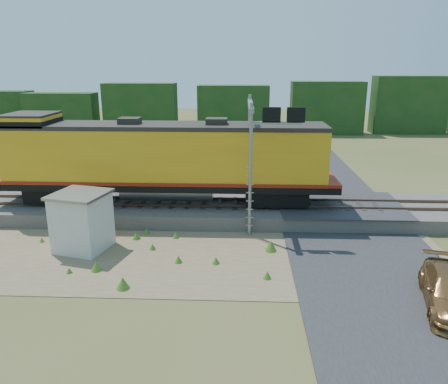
{
  "coord_description": "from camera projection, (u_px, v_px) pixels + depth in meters",
  "views": [
    {
      "loc": [
        1.32,
        -18.17,
        8.65
      ],
      "look_at": [
        0.4,
        3.0,
        2.4
      ],
      "focal_mm": 35.0,
      "sensor_mm": 36.0,
      "label": 1
    }
  ],
  "objects": [
    {
      "name": "rails",
      "position": [
        219.0,
        202.0,
        25.41
      ],
      "size": [
        70.0,
        1.54,
        0.16
      ],
      "color": "brown",
      "rests_on": "ballast"
    },
    {
      "name": "dirt_shoulder",
      "position": [
        171.0,
        255.0,
        20.47
      ],
      "size": [
        26.0,
        8.0,
        0.03
      ],
      "primitive_type": "cube",
      "color": "#8C7754",
      "rests_on": "ground"
    },
    {
      "name": "weed_clumps",
      "position": [
        137.0,
        258.0,
        20.15
      ],
      "size": [
        15.0,
        6.2,
        0.56
      ],
      "primitive_type": null,
      "color": "#417421",
      "rests_on": "ground"
    },
    {
      "name": "ground",
      "position": [
        212.0,
        261.0,
        19.91
      ],
      "size": [
        140.0,
        140.0,
        0.0
      ],
      "primitive_type": "plane",
      "color": "#475123",
      "rests_on": "ground"
    },
    {
      "name": "tree_line_north",
      "position": [
        233.0,
        109.0,
        55.46
      ],
      "size": [
        130.0,
        3.0,
        6.5
      ],
      "color": "#173B15",
      "rests_on": "ground"
    },
    {
      "name": "shed",
      "position": [
        82.0,
        221.0,
        20.79
      ],
      "size": [
        2.89,
        2.89,
        2.84
      ],
      "rotation": [
        0.0,
        0.0,
        -0.24
      ],
      "color": "silver",
      "rests_on": "ground"
    },
    {
      "name": "signal_gantry",
      "position": [
        257.0,
        131.0,
        23.49
      ],
      "size": [
        2.72,
        6.2,
        6.86
      ],
      "color": "gray",
      "rests_on": "ground"
    },
    {
      "name": "road",
      "position": [
        363.0,
        255.0,
        20.31
      ],
      "size": [
        7.0,
        66.0,
        0.86
      ],
      "color": "#38383A",
      "rests_on": "ground"
    },
    {
      "name": "locomotive",
      "position": [
        161.0,
        159.0,
        24.83
      ],
      "size": [
        19.45,
        2.97,
        5.02
      ],
      "color": "black",
      "rests_on": "rails"
    },
    {
      "name": "ballast",
      "position": [
        219.0,
        210.0,
        25.55
      ],
      "size": [
        70.0,
        5.0,
        0.8
      ],
      "primitive_type": "cube",
      "color": "slate",
      "rests_on": "ground"
    }
  ]
}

